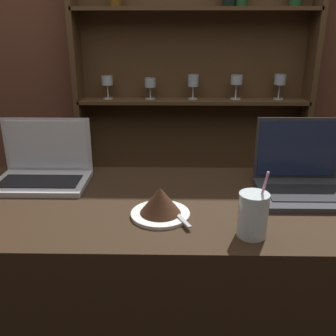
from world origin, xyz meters
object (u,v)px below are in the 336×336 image
Objects in this scene: laptop_near at (43,169)px; cake_plate at (160,203)px; laptop_far at (302,178)px; water_glass at (253,215)px.

cake_plate is at bearing -30.99° from laptop_near.
cake_plate is (-0.47, -0.18, -0.01)m from laptop_far.
cake_plate is (0.43, -0.26, -0.01)m from laptop_near.
laptop_far is 0.36m from water_glass.
laptop_near is 1.77× the size of water_glass.
water_glass is at bearing -23.42° from cake_plate.
water_glass is at bearing -127.49° from laptop_far.
laptop_near is 0.89m from laptop_far.
laptop_far is at bearing -4.84° from laptop_near.
laptop_near is at bearing 149.01° from cake_plate.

